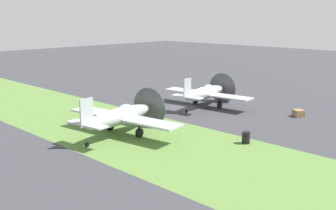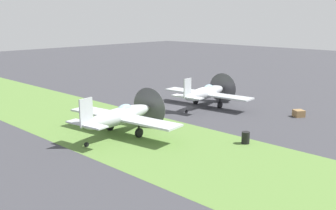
# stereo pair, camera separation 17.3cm
# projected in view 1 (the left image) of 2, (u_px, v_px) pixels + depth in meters

# --- Properties ---
(ground_plane) EXTENTS (160.00, 160.00, 0.00)m
(ground_plane) POSITION_uv_depth(u_px,v_px,m) (187.00, 108.00, 40.45)
(ground_plane) COLOR #38383D
(grass_verge) EXTENTS (120.00, 11.00, 0.01)m
(grass_verge) POSITION_uv_depth(u_px,v_px,m) (110.00, 127.00, 33.35)
(grass_verge) COLOR #567A38
(grass_verge) RESTS_ON ground
(airplane_lead) EXTENTS (10.05, 7.96, 3.56)m
(airplane_lead) POSITION_uv_depth(u_px,v_px,m) (206.00, 93.00, 40.69)
(airplane_lead) COLOR #B2B7BC
(airplane_lead) RESTS_ON ground
(airplane_wingman) EXTENTS (10.59, 8.41, 3.75)m
(airplane_wingman) POSITION_uv_depth(u_px,v_px,m) (121.00, 116.00, 30.92)
(airplane_wingman) COLOR #B2B7BC
(airplane_wingman) RESTS_ON ground
(ground_crew_chief) EXTENTS (0.44, 0.51, 1.73)m
(ground_crew_chief) POSITION_uv_depth(u_px,v_px,m) (230.00, 86.00, 47.96)
(ground_crew_chief) COLOR #2D3342
(ground_crew_chief) RESTS_ON ground
(ground_crew_mechanic) EXTENTS (0.40, 0.54, 1.73)m
(ground_crew_mechanic) POSITION_uv_depth(u_px,v_px,m) (213.00, 87.00, 47.42)
(ground_crew_mechanic) COLOR #9E998E
(ground_crew_mechanic) RESTS_ON ground
(fuel_drum) EXTENTS (0.60, 0.60, 0.90)m
(fuel_drum) POSITION_uv_depth(u_px,v_px,m) (246.00, 138.00, 29.11)
(fuel_drum) COLOR black
(fuel_drum) RESTS_ON ground
(supply_crate) EXTENTS (1.25, 1.25, 0.64)m
(supply_crate) POSITION_uv_depth(u_px,v_px,m) (298.00, 113.00, 36.94)
(supply_crate) COLOR olive
(supply_crate) RESTS_ON ground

